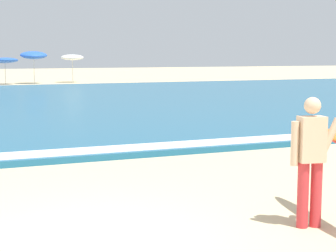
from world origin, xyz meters
name	(u,v)px	position (x,y,z in m)	size (l,w,h in m)	color
ground_plane	(96,237)	(0.00, 0.00, 0.00)	(160.00, 160.00, 0.00)	beige
surf_foam	(31,154)	(0.00, 5.37, 0.15)	(120.00, 0.88, 0.01)	white
surfer_with_board	(326,151)	(2.93, -0.70, 1.02)	(1.11, 2.32, 1.73)	red
beach_umbrella_6	(5,60)	(2.69, 36.30, 1.78)	(1.92, 1.94, 2.03)	beige
beach_umbrella_7	(34,55)	(4.85, 36.69, 2.16)	(2.02, 2.07, 2.55)	beige
beach_umbrella_8	(72,57)	(7.95, 37.29, 1.98)	(1.77, 1.79, 2.25)	beige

